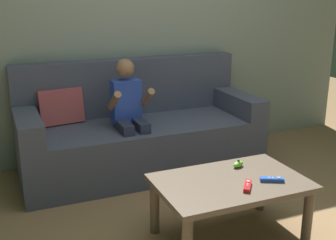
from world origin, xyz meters
The scene contains 7 objects.
wall_back centered at (0.00, 1.89, 1.25)m, with size 4.38×0.05×2.50m, color gray.
couch centered at (-0.21, 1.50, 0.32)m, with size 2.00×0.80×0.92m.
person_seated_on_couch centered at (-0.34, 1.32, 0.56)m, with size 0.32×0.39×0.98m.
coffee_table centered at (-0.07, 0.22, 0.33)m, with size 0.90×0.58×0.39m.
game_remote_red_near_edge centered at (-0.03, 0.09, 0.40)m, with size 0.11×0.13×0.03m.
nunchuk_lime centered at (0.08, 0.38, 0.41)m, with size 0.10×0.07×0.05m.
game_remote_blue_far_corner centered at (0.15, 0.11, 0.40)m, with size 0.14×0.10×0.03m.
Camera 1 is at (-1.33, -1.81, 1.47)m, focal length 45.90 mm.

